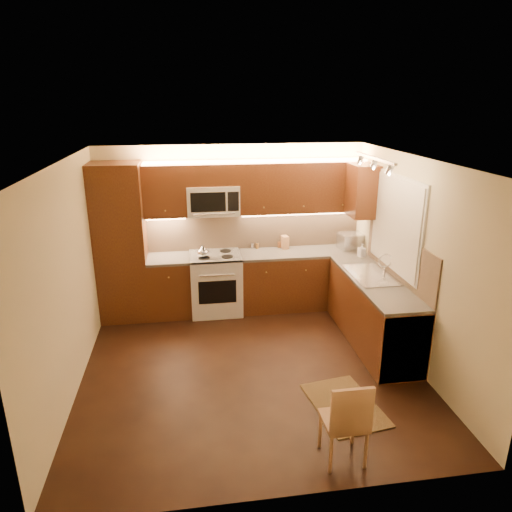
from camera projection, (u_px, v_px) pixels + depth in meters
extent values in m
cube|color=black|center=(251.00, 367.00, 5.74)|extent=(4.00, 4.00, 0.01)
cube|color=beige|center=(250.00, 161.00, 4.94)|extent=(4.00, 4.00, 0.01)
cube|color=beige|center=(233.00, 227.00, 7.22)|extent=(4.00, 0.01, 2.50)
cube|color=beige|center=(287.00, 365.00, 3.47)|extent=(4.00, 0.01, 2.50)
cube|color=beige|center=(68.00, 281.00, 5.06)|extent=(0.01, 4.00, 2.50)
cube|color=beige|center=(415.00, 263.00, 5.62)|extent=(0.01, 4.00, 2.50)
cube|color=#42190E|center=(121.00, 243.00, 6.74)|extent=(0.70, 0.60, 2.30)
cube|color=#42190E|center=(170.00, 287.00, 7.06)|extent=(0.62, 0.60, 0.86)
cube|color=#3E3B38|center=(168.00, 259.00, 6.92)|extent=(0.62, 0.60, 0.04)
cube|color=#42190E|center=(301.00, 280.00, 7.34)|extent=(1.92, 0.60, 0.86)
cube|color=#3E3B38|center=(302.00, 252.00, 7.20)|extent=(1.92, 0.60, 0.04)
cube|color=#42190E|center=(373.00, 312.00, 6.22)|extent=(0.60, 2.00, 0.86)
cube|color=#3E3B38|center=(375.00, 281.00, 6.07)|extent=(0.60, 2.00, 0.04)
cube|color=silver|center=(395.00, 338.00, 5.56)|extent=(0.58, 0.60, 0.84)
cube|color=tan|center=(255.00, 229.00, 7.27)|extent=(3.30, 0.02, 0.60)
cube|color=tan|center=(399.00, 257.00, 6.01)|extent=(0.02, 2.00, 0.60)
cube|color=#42190E|center=(165.00, 191.00, 6.71)|extent=(0.62, 0.35, 0.75)
cube|color=#42190E|center=(302.00, 187.00, 7.00)|extent=(1.92, 0.35, 0.75)
cube|color=#42190E|center=(212.00, 174.00, 6.74)|extent=(0.76, 0.35, 0.31)
cube|color=#42190E|center=(362.00, 191.00, 6.71)|extent=(0.35, 0.50, 0.75)
cube|color=silver|center=(397.00, 224.00, 6.03)|extent=(0.03, 1.44, 1.24)
cube|color=silver|center=(395.00, 224.00, 6.02)|extent=(0.02, 1.36, 1.16)
cube|color=silver|center=(374.00, 158.00, 5.55)|extent=(0.04, 1.20, 0.03)
cube|color=silver|center=(352.00, 241.00, 7.30)|extent=(0.44, 0.35, 0.24)
cube|color=#AA764C|center=(285.00, 242.00, 7.30)|extent=(0.11, 0.16, 0.20)
cylinder|color=silver|center=(257.00, 245.00, 7.31)|extent=(0.05, 0.05, 0.10)
cylinder|color=olive|center=(257.00, 246.00, 7.31)|extent=(0.06, 0.06, 0.09)
cylinder|color=silver|center=(252.00, 246.00, 7.30)|extent=(0.06, 0.06, 0.09)
cylinder|color=brown|center=(279.00, 245.00, 7.36)|extent=(0.06, 0.06, 0.09)
imported|color=silver|center=(362.00, 250.00, 6.92)|extent=(0.11, 0.11, 0.20)
cube|color=black|center=(345.00, 405.00, 5.02)|extent=(0.78, 1.05, 0.01)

